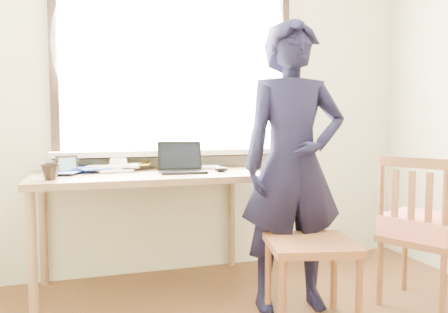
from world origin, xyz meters
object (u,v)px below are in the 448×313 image
object	(u,v)px
desk	(149,185)
mug_dark	(50,172)
laptop	(181,165)
side_chair	(422,228)
work_chair	(311,254)
person	(293,165)
mug_white	(118,165)

from	to	relation	value
desk	mug_dark	world-z (taller)	mug_dark
desk	mug_dark	distance (m)	0.65
laptop	mug_dark	distance (m)	0.84
desk	mug_dark	size ratio (longest dim) A/B	14.30
laptop	side_chair	world-z (taller)	laptop
desk	work_chair	xyz separation A→B (m)	(0.80, -0.80, -0.32)
desk	side_chair	distance (m)	1.78
laptop	person	distance (m)	0.78
desk	work_chair	size ratio (longest dim) A/B	2.69
mug_dark	mug_white	bearing A→B (deg)	40.84
side_chair	laptop	bearing A→B (deg)	151.14
side_chair	person	size ratio (longest dim) A/B	0.53
laptop	mug_dark	size ratio (longest dim) A/B	2.95
desk	laptop	size ratio (longest dim) A/B	4.84
mug_white	desk	bearing A→B (deg)	-38.58
mug_white	mug_dark	size ratio (longest dim) A/B	1.13
laptop	mug_dark	bearing A→B (deg)	-168.16
mug_dark	work_chair	size ratio (longest dim) A/B	0.19
person	mug_dark	bearing A→B (deg)	174.69
laptop	desk	bearing A→B (deg)	170.86
mug_white	work_chair	distance (m)	1.44
mug_dark	desk	bearing A→B (deg)	19.00
side_chair	work_chair	bearing A→B (deg)	-178.88
desk	laptop	world-z (taller)	laptop
work_chair	person	bearing A→B (deg)	86.62
mug_white	work_chair	bearing A→B (deg)	-43.90
mug_white	side_chair	distance (m)	2.04
mug_white	work_chair	size ratio (longest dim) A/B	0.21
desk	work_chair	world-z (taller)	desk
work_chair	laptop	bearing A→B (deg)	127.19
desk	mug_white	size ratio (longest dim) A/B	12.70
desk	mug_white	distance (m)	0.27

